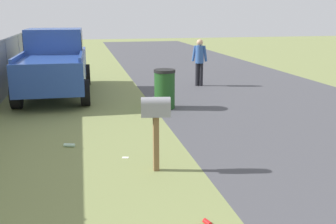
# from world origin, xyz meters

# --- Properties ---
(mailbox) EXTENTS (0.28, 0.51, 1.28)m
(mailbox) POSITION_xyz_m (6.42, -0.08, 1.01)
(mailbox) COLOR brown
(mailbox) RESTS_ON ground
(pickup_truck) EXTENTS (5.09, 2.24, 2.09)m
(pickup_truck) POSITION_xyz_m (13.35, 1.91, 1.10)
(pickup_truck) COLOR #284793
(pickup_truck) RESTS_ON ground
(trash_bin) EXTENTS (0.60, 0.60, 1.09)m
(trash_bin) POSITION_xyz_m (10.67, -1.13, 0.55)
(trash_bin) COLOR #1E4C1E
(trash_bin) RESTS_ON ground
(pedestrian) EXTENTS (0.30, 0.54, 1.68)m
(pedestrian) POSITION_xyz_m (13.72, -3.07, 0.97)
(pedestrian) COLOR black
(pedestrian) RESTS_ON ground
(litter_bottle_far_scatter) EXTENTS (0.13, 0.23, 0.07)m
(litter_bottle_far_scatter) POSITION_xyz_m (7.95, 1.40, 0.04)
(litter_bottle_far_scatter) COLOR #B2D8BF
(litter_bottle_far_scatter) RESTS_ON ground
(litter_can_midfield_b) EXTENTS (0.14, 0.10, 0.07)m
(litter_can_midfield_b) POSITION_xyz_m (4.56, -0.38, 0.03)
(litter_can_midfield_b) COLOR red
(litter_can_midfield_b) RESTS_ON ground
(litter_wrapper_by_mailbox) EXTENTS (0.11, 0.14, 0.01)m
(litter_wrapper_by_mailbox) POSITION_xyz_m (7.11, 0.37, 0.00)
(litter_wrapper_by_mailbox) COLOR silver
(litter_wrapper_by_mailbox) RESTS_ON ground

